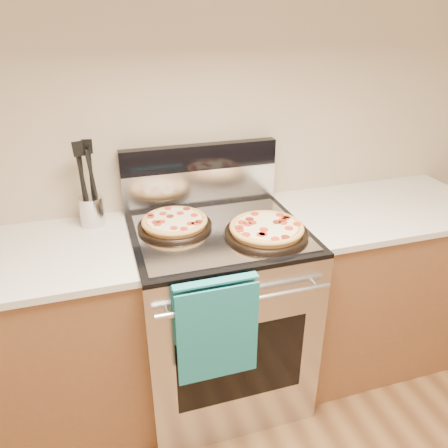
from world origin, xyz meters
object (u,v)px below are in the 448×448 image
object	(u,v)px
range_body	(219,316)
utensil_crock	(92,211)
pepperoni_pizza_back	(175,223)
pepperoni_pizza_front	(267,230)

from	to	relation	value
range_body	utensil_crock	xyz separation A→B (m)	(-0.52, 0.24, 0.53)
range_body	pepperoni_pizza_back	size ratio (longest dim) A/B	2.79
pepperoni_pizza_front	utensil_crock	bearing A→B (deg)	153.17
utensil_crock	pepperoni_pizza_front	bearing A→B (deg)	-26.83
range_body	pepperoni_pizza_front	distance (m)	0.54
pepperoni_pizza_front	utensil_crock	xyz separation A→B (m)	(-0.70, 0.36, 0.03)
range_body	pepperoni_pizza_back	distance (m)	0.53
range_body	utensil_crock	world-z (taller)	utensil_crock
range_body	utensil_crock	size ratio (longest dim) A/B	6.68
pepperoni_pizza_back	pepperoni_pizza_front	xyz separation A→B (m)	(0.36, -0.19, 0.00)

